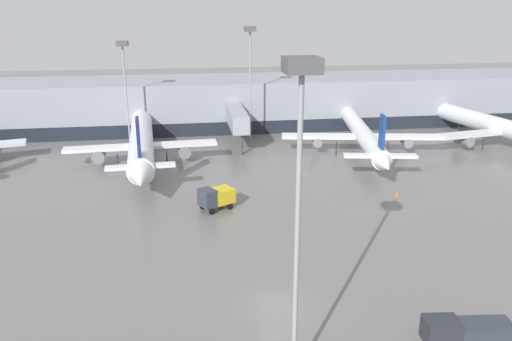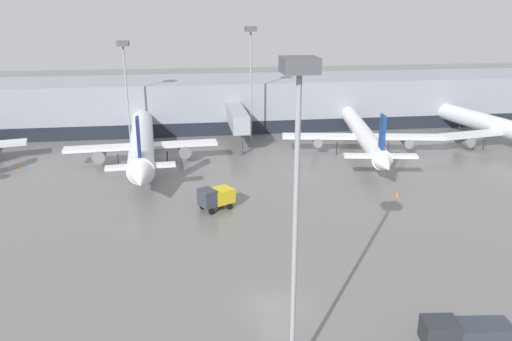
% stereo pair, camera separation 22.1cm
% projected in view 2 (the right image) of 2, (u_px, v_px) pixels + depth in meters
% --- Properties ---
extents(ground_plane, '(320.00, 320.00, 0.00)m').
position_uv_depth(ground_plane, '(275.00, 306.00, 38.02)').
color(ground_plane, slate).
extents(terminal_building, '(160.00, 29.28, 9.00)m').
position_uv_depth(terminal_building, '(217.00, 102.00, 94.87)').
color(terminal_building, gray).
rests_on(terminal_building, ground_plane).
extents(parked_jet_0, '(24.78, 37.02, 8.83)m').
position_uv_depth(parked_jet_0, '(363.00, 134.00, 76.81)').
color(parked_jet_0, white).
rests_on(parked_jet_0, ground_plane).
extents(parked_jet_2, '(21.81, 38.90, 9.55)m').
position_uv_depth(parked_jet_2, '(142.00, 142.00, 71.92)').
color(parked_jet_2, silver).
rests_on(parked_jet_2, ground_plane).
extents(parked_jet_3, '(26.39, 36.65, 8.61)m').
position_uv_depth(parked_jet_3, '(504.00, 128.00, 80.75)').
color(parked_jet_3, silver).
rests_on(parked_jet_3, ground_plane).
extents(service_truck_0, '(5.98, 2.44, 2.34)m').
position_uv_depth(service_truck_0, '(465.00, 332.00, 32.68)').
color(service_truck_0, '#2D333D').
rests_on(service_truck_0, ground_plane).
extents(service_truck_2, '(4.37, 3.68, 2.62)m').
position_uv_depth(service_truck_2, '(216.00, 197.00, 55.83)').
color(service_truck_2, gold).
rests_on(service_truck_2, ground_plane).
extents(traffic_cone_1, '(0.40, 0.40, 0.60)m').
position_uv_depth(traffic_cone_1, '(16.00, 167.00, 70.44)').
color(traffic_cone_1, orange).
rests_on(traffic_cone_1, ground_plane).
extents(traffic_cone_2, '(0.39, 0.39, 0.67)m').
position_uv_depth(traffic_cone_2, '(397.00, 194.00, 59.95)').
color(traffic_cone_2, orange).
rests_on(traffic_cone_2, ground_plane).
extents(apron_light_mast_0, '(1.80, 1.80, 18.86)m').
position_uv_depth(apron_light_mast_0, '(251.00, 52.00, 80.35)').
color(apron_light_mast_0, gray).
rests_on(apron_light_mast_0, ground_plane).
extents(apron_light_mast_3, '(1.80, 1.80, 19.35)m').
position_uv_depth(apron_light_mast_3, '(298.00, 139.00, 25.91)').
color(apron_light_mast_3, gray).
rests_on(apron_light_mast_3, ground_plane).
extents(apron_light_mast_4, '(1.80, 1.80, 16.74)m').
position_uv_depth(apron_light_mast_4, '(124.00, 63.00, 78.88)').
color(apron_light_mast_4, gray).
rests_on(apron_light_mast_4, ground_plane).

